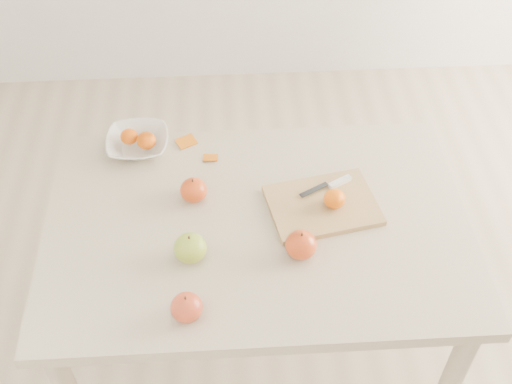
{
  "coord_description": "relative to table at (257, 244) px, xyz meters",
  "views": [
    {
      "loc": [
        -0.08,
        -1.19,
        2.11
      ],
      "look_at": [
        0.0,
        0.05,
        0.82
      ],
      "focal_mm": 45.0,
      "sensor_mm": 36.0,
      "label": 1
    }
  ],
  "objects": [
    {
      "name": "fruit_bowl",
      "position": [
        -0.35,
        0.33,
        0.12
      ],
      "size": [
        0.19,
        0.19,
        0.05
      ],
      "primitive_type": "imported",
      "color": "white",
      "rests_on": "table"
    },
    {
      "name": "orange_peel_a",
      "position": [
        -0.2,
        0.35,
        0.1
      ],
      "size": [
        0.07,
        0.07,
        0.01
      ],
      "primitive_type": "cube",
      "rotation": [
        0.21,
        0.0,
        0.5
      ],
      "color": "#CF670E",
      "rests_on": "table"
    },
    {
      "name": "cutting_board",
      "position": [
        0.19,
        0.04,
        0.11
      ],
      "size": [
        0.34,
        0.28,
        0.02
      ],
      "primitive_type": "cube",
      "rotation": [
        0.0,
        0.0,
        0.19
      ],
      "color": "tan",
      "rests_on": "table"
    },
    {
      "name": "ground",
      "position": [
        0.0,
        0.0,
        -0.65
      ],
      "size": [
        3.5,
        3.5,
        0.0
      ],
      "primitive_type": "plane",
      "color": "#C6B293",
      "rests_on": "ground"
    },
    {
      "name": "bowl_tangerine_near",
      "position": [
        -0.38,
        0.34,
        0.14
      ],
      "size": [
        0.06,
        0.06,
        0.05
      ],
      "primitive_type": "ellipsoid",
      "color": "orange",
      "rests_on": "fruit_bowl"
    },
    {
      "name": "orange_peel_b",
      "position": [
        -0.13,
        0.27,
        0.1
      ],
      "size": [
        0.05,
        0.04,
        0.01
      ],
      "primitive_type": "cube",
      "rotation": [
        -0.14,
        0.0,
        -0.08
      ],
      "color": "orange",
      "rests_on": "table"
    },
    {
      "name": "apple_green",
      "position": [
        -0.18,
        -0.12,
        0.14
      ],
      "size": [
        0.09,
        0.09,
        0.08
      ],
      "primitive_type": "ellipsoid",
      "color": "olive",
      "rests_on": "table"
    },
    {
      "name": "board_tangerine",
      "position": [
        0.22,
        0.03,
        0.14
      ],
      "size": [
        0.06,
        0.06,
        0.05
      ],
      "primitive_type": "ellipsoid",
      "color": "#E65D08",
      "rests_on": "cutting_board"
    },
    {
      "name": "apple_red_e",
      "position": [
        0.11,
        -0.12,
        0.14
      ],
      "size": [
        0.09,
        0.09,
        0.08
      ],
      "primitive_type": "ellipsoid",
      "color": "maroon",
      "rests_on": "table"
    },
    {
      "name": "bowl_tangerine_far",
      "position": [
        -0.32,
        0.31,
        0.15
      ],
      "size": [
        0.06,
        0.06,
        0.05
      ],
      "primitive_type": "ellipsoid",
      "color": "#CC4507",
      "rests_on": "fruit_bowl"
    },
    {
      "name": "apple_red_a",
      "position": [
        -0.18,
        0.1,
        0.13
      ],
      "size": [
        0.08,
        0.08,
        0.07
      ],
      "primitive_type": "ellipsoid",
      "color": "#A60C04",
      "rests_on": "table"
    },
    {
      "name": "apple_red_c",
      "position": [
        -0.19,
        -0.3,
        0.14
      ],
      "size": [
        0.08,
        0.08,
        0.07
      ],
      "primitive_type": "ellipsoid",
      "color": "#9E0816",
      "rests_on": "table"
    },
    {
      "name": "paring_knife",
      "position": [
        0.24,
        0.11,
        0.12
      ],
      "size": [
        0.16,
        0.08,
        0.01
      ],
      "color": "white",
      "rests_on": "cutting_board"
    },
    {
      "name": "table",
      "position": [
        0.0,
        0.0,
        0.0
      ],
      "size": [
        1.2,
        0.8,
        0.75
      ],
      "color": "beige",
      "rests_on": "ground"
    }
  ]
}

